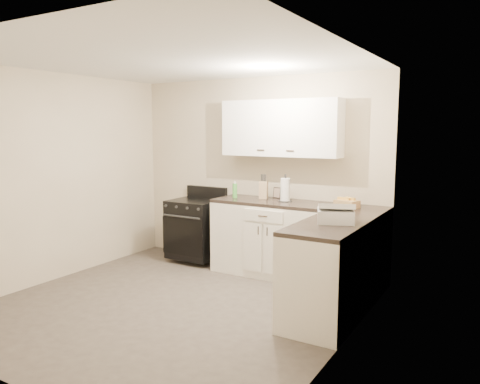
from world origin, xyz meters
The scene contains 20 objects.
floor centered at (0.00, 0.00, 0.00)m, with size 3.60×3.60×0.00m, color #473F38.
ceiling centered at (0.00, 0.00, 2.50)m, with size 3.60×3.60×0.00m, color white.
wall_back centered at (0.00, 1.80, 1.25)m, with size 3.60×3.60×0.00m, color beige.
wall_right centered at (1.80, 0.00, 1.25)m, with size 3.60×3.60×0.00m, color beige.
wall_left centered at (-1.80, 0.00, 1.25)m, with size 3.60×3.60×0.00m, color beige.
wall_front centered at (0.00, -1.80, 1.25)m, with size 3.60×3.60×0.00m, color beige.
base_cabinets_back centered at (0.43, 1.50, 0.45)m, with size 1.55×0.60×0.90m, color white.
base_cabinets_right centered at (1.50, 0.85, 0.45)m, with size 0.60×1.90×0.90m, color white.
countertop_back centered at (0.43, 1.50, 0.92)m, with size 1.55×0.60×0.04m, color black.
countertop_right centered at (1.50, 0.85, 0.92)m, with size 0.60×1.90×0.04m, color black.
upper_cabinets centered at (0.43, 1.65, 1.84)m, with size 1.55×0.30×0.70m, color white.
stove centered at (-0.79, 1.48, 0.46)m, with size 0.66×0.56×0.80m, color black.
knife_block centered at (0.21, 1.61, 1.05)m, with size 0.10×0.09×0.22m, color tan.
paper_towel centered at (0.55, 1.54, 1.08)m, with size 0.12×0.12×0.29m, color white.
soap_bottle centered at (-0.15, 1.49, 1.03)m, with size 0.06×0.06×0.19m, color #51B244.
picture_frame centered at (0.34, 1.74, 1.01)m, with size 0.11×0.02×0.14m, color black.
wicker_basket centered at (1.35, 1.48, 0.98)m, with size 0.26×0.17×0.09m, color #A67C4E.
countertop_grill centered at (1.52, 0.60, 1.00)m, with size 0.34×0.32×0.12m, color silver.
oven_mitt_near centered at (1.18, 0.45, 0.45)m, with size 0.02×0.16×0.29m, color black.
oven_mitt_far centered at (1.18, 0.66, 0.51)m, with size 0.02×0.17×0.30m, color black.
Camera 1 is at (2.98, -3.67, 1.83)m, focal length 35.00 mm.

